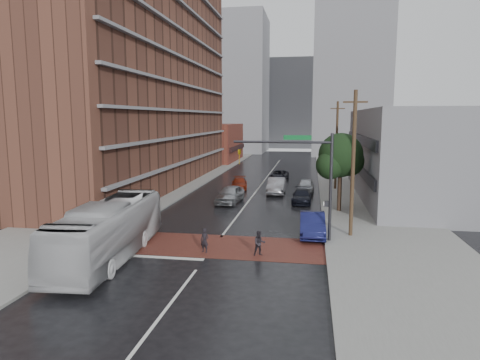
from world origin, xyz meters
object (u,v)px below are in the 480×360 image
at_px(car_parked_near, 312,224).
at_px(pedestrian_a, 205,241).
at_px(suv_travel, 279,175).
at_px(car_parked_far, 306,186).
at_px(pedestrian_b, 259,243).
at_px(car_travel_a, 230,194).
at_px(car_travel_b, 276,186).
at_px(car_parked_mid, 302,196).
at_px(transit_bus, 109,230).
at_px(car_travel_c, 239,183).

bearing_deg(car_parked_near, pedestrian_a, -144.38).
distance_m(suv_travel, car_parked_far, 9.84).
relative_size(suv_travel, car_parked_far, 1.04).
distance_m(pedestrian_b, car_travel_a, 16.14).
bearing_deg(pedestrian_b, car_parked_near, 37.59).
xyz_separation_m(pedestrian_b, car_parked_far, (2.42, 22.67, -0.00)).
height_order(pedestrian_b, car_travel_b, car_travel_b).
bearing_deg(car_travel_b, car_parked_mid, -59.12).
xyz_separation_m(transit_bus, pedestrian_b, (8.57, 1.92, -0.92)).
relative_size(transit_bus, car_parked_far, 2.74).
bearing_deg(suv_travel, transit_bus, -97.81).
bearing_deg(car_parked_far, pedestrian_b, -93.54).
xyz_separation_m(transit_bus, pedestrian_a, (5.20, 1.97, -0.92)).
xyz_separation_m(transit_bus, car_parked_far, (10.99, 24.59, -0.93)).
bearing_deg(car_parked_far, car_travel_b, -154.58).
xyz_separation_m(car_travel_a, car_parked_far, (7.16, 7.25, -0.10)).
relative_size(transit_bus, car_parked_near, 2.46).
height_order(car_travel_a, car_travel_b, car_travel_b).
bearing_deg(car_parked_near, transit_bus, -151.04).
height_order(transit_bus, pedestrian_a, transit_bus).
relative_size(car_travel_c, car_parked_far, 0.99).
distance_m(car_parked_near, car_parked_mid, 11.70).
bearing_deg(pedestrian_a, car_travel_c, 113.51).
xyz_separation_m(suv_travel, car_parked_mid, (3.32, -15.20, 0.02)).
distance_m(transit_bus, pedestrian_b, 8.83).
bearing_deg(car_travel_a, transit_bus, -97.12).
bearing_deg(transit_bus, car_parked_far, 61.51).
relative_size(car_travel_b, suv_travel, 1.14).
bearing_deg(transit_bus, car_travel_c, 78.28).
bearing_deg(car_parked_far, transit_bus, -111.53).
bearing_deg(car_travel_b, pedestrian_b, -88.29).
height_order(car_travel_c, car_parked_near, car_parked_near).
bearing_deg(pedestrian_a, car_travel_b, 101.94).
xyz_separation_m(pedestrian_a, car_travel_b, (2.65, 21.30, 0.11)).
bearing_deg(transit_bus, car_parked_mid, 55.62).
bearing_deg(suv_travel, car_parked_near, -76.35).
bearing_deg(car_parked_mid, car_travel_c, 136.22).
bearing_deg(car_travel_c, car_parked_mid, -53.64).
relative_size(car_parked_near, car_parked_mid, 1.08).
height_order(car_travel_b, car_travel_c, car_travel_b).
bearing_deg(transit_bus, pedestrian_a, 16.29).
xyz_separation_m(car_travel_b, car_parked_far, (3.15, 1.33, -0.11)).
xyz_separation_m(transit_bus, car_parked_mid, (10.69, 18.55, -1.02)).
bearing_deg(car_parked_mid, car_travel_a, -168.94).
bearing_deg(pedestrian_a, car_parked_far, 94.66).
relative_size(car_travel_c, suv_travel, 0.95).
height_order(car_travel_c, car_parked_far, car_parked_far).
relative_size(transit_bus, pedestrian_b, 8.00).
relative_size(pedestrian_b, car_travel_b, 0.29).
relative_size(car_travel_a, car_parked_near, 1.02).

